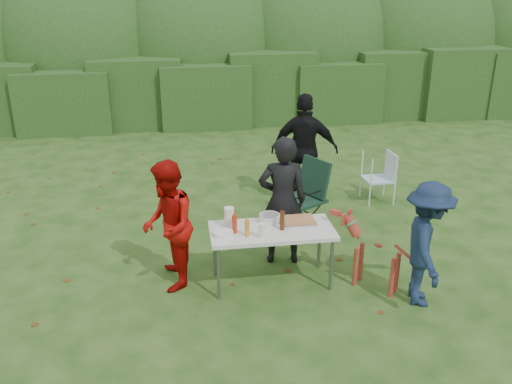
{
  "coord_description": "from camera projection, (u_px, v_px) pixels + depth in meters",
  "views": [
    {
      "loc": [
        -0.77,
        -5.79,
        3.58
      ],
      "look_at": [
        0.19,
        0.58,
        1.0
      ],
      "focal_mm": 38.0,
      "sensor_mm": 36.0,
      "label": 1
    }
  ],
  "objects": [
    {
      "name": "cup_stack",
      "position": [
        262.0,
        231.0,
        6.27
      ],
      "size": [
        0.08,
        0.08,
        0.18
      ],
      "primitive_type": "cylinder",
      "color": "white",
      "rests_on": "folding_table"
    },
    {
      "name": "pasta_bowl",
      "position": [
        270.0,
        218.0,
        6.69
      ],
      "size": [
        0.26,
        0.26,
        0.1
      ],
      "primitive_type": "cylinder",
      "color": "silver",
      "rests_on": "folding_table"
    },
    {
      "name": "beer_bottle",
      "position": [
        282.0,
        220.0,
        6.46
      ],
      "size": [
        0.06,
        0.06,
        0.24
      ],
      "primitive_type": "cylinder",
      "color": "#47230F",
      "rests_on": "folding_table"
    },
    {
      "name": "food_tray",
      "position": [
        297.0,
        222.0,
        6.69
      ],
      "size": [
        0.45,
        0.3,
        0.02
      ],
      "primitive_type": "cube",
      "color": "#B7B7BA",
      "rests_on": "folding_table"
    },
    {
      "name": "folding_table",
      "position": [
        272.0,
        233.0,
        6.54
      ],
      "size": [
        1.5,
        0.7,
        0.74
      ],
      "color": "silver",
      "rests_on": "ground"
    },
    {
      "name": "person_cook",
      "position": [
        282.0,
        201.0,
        7.0
      ],
      "size": [
        0.67,
        0.47,
        1.74
      ],
      "primitive_type": "imported",
      "rotation": [
        0.0,
        0.0,
        3.06
      ],
      "color": "black",
      "rests_on": "ground"
    },
    {
      "name": "mustard_bottle",
      "position": [
        247.0,
        228.0,
        6.31
      ],
      "size": [
        0.06,
        0.06,
        0.2
      ],
      "primitive_type": "cylinder",
      "color": "orange",
      "rests_on": "folding_table"
    },
    {
      "name": "ketchup_bottle",
      "position": [
        235.0,
        224.0,
        6.39
      ],
      "size": [
        0.06,
        0.06,
        0.22
      ],
      "primitive_type": "cylinder",
      "color": "#B52A10",
      "rests_on": "folding_table"
    },
    {
      "name": "child",
      "position": [
        426.0,
        244.0,
        6.14
      ],
      "size": [
        0.78,
        1.07,
        1.49
      ],
      "primitive_type": "imported",
      "rotation": [
        0.0,
        0.0,
        1.31
      ],
      "color": "#142440",
      "rests_on": "ground"
    },
    {
      "name": "paper_towel_roll",
      "position": [
        229.0,
        218.0,
        6.51
      ],
      "size": [
        0.12,
        0.12,
        0.26
      ],
      "primitive_type": "cylinder",
      "color": "white",
      "rests_on": "folding_table"
    },
    {
      "name": "hedge_row",
      "position": [
        205.0,
        91.0,
        13.78
      ],
      "size": [
        22.0,
        1.4,
        1.7
      ],
      "primitive_type": "cube",
      "color": "#23471C",
      "rests_on": "ground"
    },
    {
      "name": "focaccia_bread",
      "position": [
        297.0,
        220.0,
        6.68
      ],
      "size": [
        0.4,
        0.26,
        0.04
      ],
      "primitive_type": "cube",
      "color": "#B9824A",
      "rests_on": "food_tray"
    },
    {
      "name": "dog",
      "position": [
        377.0,
        256.0,
        6.51
      ],
      "size": [
        0.94,
        0.91,
        0.89
      ],
      "primitive_type": null,
      "rotation": [
        0.0,
        0.0,
        2.39
      ],
      "color": "#9E3626",
      "rests_on": "ground"
    },
    {
      "name": "person_red_jacket",
      "position": [
        168.0,
        226.0,
        6.46
      ],
      "size": [
        0.62,
        0.79,
        1.6
      ],
      "primitive_type": "imported",
      "rotation": [
        0.0,
        0.0,
        -1.56
      ],
      "color": "#A30A06",
      "rests_on": "ground"
    },
    {
      "name": "ground",
      "position": [
        248.0,
        284.0,
        6.75
      ],
      "size": [
        80.0,
        80.0,
        0.0
      ],
      "primitive_type": "plane",
      "color": "#1E4211"
    },
    {
      "name": "plate_stack",
      "position": [
        223.0,
        233.0,
        6.35
      ],
      "size": [
        0.24,
        0.24,
        0.05
      ],
      "primitive_type": "cylinder",
      "color": "white",
      "rests_on": "folding_table"
    },
    {
      "name": "lawn_chair",
      "position": [
        378.0,
        177.0,
        9.11
      ],
      "size": [
        0.52,
        0.52,
        0.85
      ],
      "primitive_type": null,
      "rotation": [
        0.0,
        0.0,
        3.17
      ],
      "color": "#5BA7CA",
      "rests_on": "ground"
    },
    {
      "name": "shrub_backdrop",
      "position": [
        201.0,
        53.0,
        14.97
      ],
      "size": [
        20.0,
        2.6,
        3.2
      ],
      "primitive_type": "ellipsoid",
      "color": "#3D6628",
      "rests_on": "ground"
    },
    {
      "name": "camping_chair",
      "position": [
        302.0,
        196.0,
        8.04
      ],
      "size": [
        0.91,
        0.91,
        1.07
      ],
      "primitive_type": null,
      "rotation": [
        0.0,
        0.0,
        3.65
      ],
      "color": "#153122",
      "rests_on": "ground"
    },
    {
      "name": "person_black_puffy",
      "position": [
        305.0,
        150.0,
        8.83
      ],
      "size": [
        1.17,
        0.7,
        1.86
      ],
      "primitive_type": "imported",
      "rotation": [
        0.0,
        0.0,
        2.9
      ],
      "color": "black",
      "rests_on": "ground"
    }
  ]
}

